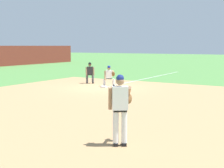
# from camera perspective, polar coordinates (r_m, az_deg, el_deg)

# --- Properties ---
(ground_plane) EXTENTS (160.00, 160.00, 0.00)m
(ground_plane) POSITION_cam_1_polar(r_m,az_deg,el_deg) (19.41, -1.42, -0.65)
(ground_plane) COLOR #518942
(infield_dirt_patch) EXTENTS (18.00, 18.00, 0.01)m
(infield_dirt_patch) POSITION_cam_1_polar(r_m,az_deg,el_deg) (13.77, -0.57, -3.79)
(infield_dirt_patch) COLOR tan
(infield_dirt_patch) RESTS_ON ground
(foul_line_stripe) EXTENTS (13.75, 0.10, 0.00)m
(foul_line_stripe) POSITION_cam_1_polar(r_m,az_deg,el_deg) (25.44, 6.92, 1.14)
(foul_line_stripe) COLOR white
(foul_line_stripe) RESTS_ON ground
(first_base_bag) EXTENTS (0.38, 0.38, 0.09)m
(first_base_bag) POSITION_cam_1_polar(r_m,az_deg,el_deg) (19.41, -1.42, -0.52)
(first_base_bag) COLOR white
(first_base_bag) RESTS_ON ground
(baseball) EXTENTS (0.07, 0.07, 0.07)m
(baseball) POSITION_cam_1_polar(r_m,az_deg,el_deg) (14.03, 0.14, -3.45)
(baseball) COLOR white
(baseball) RESTS_ON ground
(pitcher) EXTENTS (0.85, 0.57, 1.86)m
(pitcher) POSITION_cam_1_polar(r_m,az_deg,el_deg) (8.01, 1.57, -3.96)
(pitcher) COLOR black
(pitcher) RESTS_ON ground
(first_baseman) EXTENTS (0.81, 1.04, 1.34)m
(first_baseman) POSITION_cam_1_polar(r_m,az_deg,el_deg) (19.87, -0.50, 1.66)
(first_baseman) COLOR black
(first_baseman) RESTS_ON ground
(umpire) EXTENTS (0.65, 0.68, 1.46)m
(umpire) POSITION_cam_1_polar(r_m,az_deg,el_deg) (21.52, -4.06, 2.21)
(umpire) COLOR black
(umpire) RESTS_ON ground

